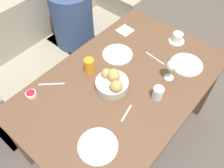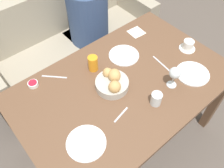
{
  "view_description": "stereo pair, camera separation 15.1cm",
  "coord_description": "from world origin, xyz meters",
  "px_view_note": "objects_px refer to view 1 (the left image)",
  "views": [
    {
      "loc": [
        -0.8,
        -0.59,
        1.95
      ],
      "look_at": [
        -0.08,
        0.03,
        0.77
      ],
      "focal_mm": 38.0,
      "sensor_mm": 36.0,
      "label": 1
    },
    {
      "loc": [
        -0.69,
        -0.7,
        1.95
      ],
      "look_at": [
        -0.08,
        0.03,
        0.77
      ],
      "focal_mm": 38.0,
      "sensor_mm": 36.0,
      "label": 2
    }
  ],
  "objects_px": {
    "plate_near_right": "(186,65)",
    "knife_silver": "(155,58)",
    "spoon_coffee": "(126,113)",
    "napkin": "(125,30)",
    "fork_silver": "(52,84)",
    "wine_glass": "(172,66)",
    "coffee_cup": "(177,38)",
    "juice_glass": "(89,66)",
    "plate_far_center": "(117,54)",
    "seated_person": "(75,36)",
    "bread_basket": "(112,82)",
    "couch": "(55,51)",
    "plate_near_left": "(98,146)",
    "water_tumbler": "(158,93)",
    "jam_bowl_berry": "(31,94)"
  },
  "relations": [
    {
      "from": "coffee_cup",
      "to": "jam_bowl_berry",
      "type": "xyz_separation_m",
      "value": [
        -1.04,
        0.43,
        -0.02
      ]
    },
    {
      "from": "juice_glass",
      "to": "fork_silver",
      "type": "distance_m",
      "value": 0.28
    },
    {
      "from": "bread_basket",
      "to": "plate_near_right",
      "type": "relative_size",
      "value": 0.95
    },
    {
      "from": "bread_basket",
      "to": "water_tumbler",
      "type": "xyz_separation_m",
      "value": [
        0.12,
        -0.27,
        -0.01
      ]
    },
    {
      "from": "couch",
      "to": "jam_bowl_berry",
      "type": "distance_m",
      "value": 0.98
    },
    {
      "from": "seated_person",
      "to": "water_tumbler",
      "type": "bearing_deg",
      "value": -104.43
    },
    {
      "from": "couch",
      "to": "plate_far_center",
      "type": "distance_m",
      "value": 0.9
    },
    {
      "from": "water_tumbler",
      "to": "coffee_cup",
      "type": "relative_size",
      "value": 0.71
    },
    {
      "from": "plate_near_right",
      "to": "napkin",
      "type": "relative_size",
      "value": 1.88
    },
    {
      "from": "water_tumbler",
      "to": "napkin",
      "type": "relative_size",
      "value": 0.71
    },
    {
      "from": "knife_silver",
      "to": "spoon_coffee",
      "type": "relative_size",
      "value": 1.34
    },
    {
      "from": "plate_near_left",
      "to": "plate_near_right",
      "type": "xyz_separation_m",
      "value": [
        0.85,
        -0.06,
        0.0
      ]
    },
    {
      "from": "plate_far_center",
      "to": "fork_silver",
      "type": "distance_m",
      "value": 0.52
    },
    {
      "from": "couch",
      "to": "coffee_cup",
      "type": "height_order",
      "value": "couch"
    },
    {
      "from": "plate_near_right",
      "to": "knife_silver",
      "type": "xyz_separation_m",
      "value": [
        -0.09,
        0.2,
        -0.0
      ]
    },
    {
      "from": "plate_near_left",
      "to": "coffee_cup",
      "type": "xyz_separation_m",
      "value": [
        1.02,
        0.12,
        0.03
      ]
    },
    {
      "from": "seated_person",
      "to": "coffee_cup",
      "type": "distance_m",
      "value": 0.97
    },
    {
      "from": "coffee_cup",
      "to": "spoon_coffee",
      "type": "height_order",
      "value": "coffee_cup"
    },
    {
      "from": "plate_near_right",
      "to": "juice_glass",
      "type": "xyz_separation_m",
      "value": [
        -0.48,
        0.47,
        0.05
      ]
    },
    {
      "from": "knife_silver",
      "to": "napkin",
      "type": "height_order",
      "value": "napkin"
    },
    {
      "from": "plate_far_center",
      "to": "coffee_cup",
      "type": "bearing_deg",
      "value": -31.17
    },
    {
      "from": "seated_person",
      "to": "plate_far_center",
      "type": "xyz_separation_m",
      "value": [
        -0.15,
        -0.64,
        0.26
      ]
    },
    {
      "from": "spoon_coffee",
      "to": "napkin",
      "type": "xyz_separation_m",
      "value": [
        0.6,
        0.49,
        0.0
      ]
    },
    {
      "from": "wine_glass",
      "to": "fork_silver",
      "type": "relative_size",
      "value": 1.18
    },
    {
      "from": "bread_basket",
      "to": "fork_silver",
      "type": "distance_m",
      "value": 0.4
    },
    {
      "from": "wine_glass",
      "to": "couch",
      "type": "bearing_deg",
      "value": 93.57
    },
    {
      "from": "bread_basket",
      "to": "plate_near_left",
      "type": "relative_size",
      "value": 0.97
    },
    {
      "from": "wine_glass",
      "to": "jam_bowl_berry",
      "type": "distance_m",
      "value": 0.91
    },
    {
      "from": "water_tumbler",
      "to": "bread_basket",
      "type": "bearing_deg",
      "value": 113.51
    },
    {
      "from": "bread_basket",
      "to": "fork_silver",
      "type": "bearing_deg",
      "value": 127.88
    },
    {
      "from": "plate_far_center",
      "to": "wine_glass",
      "type": "relative_size",
      "value": 1.4
    },
    {
      "from": "seated_person",
      "to": "plate_near_left",
      "type": "distance_m",
      "value": 1.29
    },
    {
      "from": "bread_basket",
      "to": "wine_glass",
      "type": "height_order",
      "value": "wine_glass"
    },
    {
      "from": "fork_silver",
      "to": "napkin",
      "type": "height_order",
      "value": "napkin"
    },
    {
      "from": "jam_bowl_berry",
      "to": "fork_silver",
      "type": "bearing_deg",
      "value": -10.19
    },
    {
      "from": "plate_far_center",
      "to": "knife_silver",
      "type": "height_order",
      "value": "plate_far_center"
    },
    {
      "from": "couch",
      "to": "knife_silver",
      "type": "bearing_deg",
      "value": -80.68
    },
    {
      "from": "seated_person",
      "to": "plate_far_center",
      "type": "bearing_deg",
      "value": -102.87
    },
    {
      "from": "spoon_coffee",
      "to": "napkin",
      "type": "distance_m",
      "value": 0.78
    },
    {
      "from": "seated_person",
      "to": "plate_near_left",
      "type": "xyz_separation_m",
      "value": [
        -0.76,
        -1.01,
        0.26
      ]
    },
    {
      "from": "fork_silver",
      "to": "knife_silver",
      "type": "xyz_separation_m",
      "value": [
        0.64,
        -0.38,
        0.0
      ]
    },
    {
      "from": "juice_glass",
      "to": "napkin",
      "type": "distance_m",
      "value": 0.51
    },
    {
      "from": "couch",
      "to": "coffee_cup",
      "type": "bearing_deg",
      "value": -67.64
    },
    {
      "from": "wine_glass",
      "to": "knife_silver",
      "type": "xyz_separation_m",
      "value": [
        0.09,
        0.17,
        -0.11
      ]
    },
    {
      "from": "plate_near_right",
      "to": "knife_silver",
      "type": "relative_size",
      "value": 1.31
    },
    {
      "from": "plate_far_center",
      "to": "water_tumbler",
      "type": "relative_size",
      "value": 2.56
    },
    {
      "from": "plate_near_right",
      "to": "couch",
      "type": "bearing_deg",
      "value": 101.75
    },
    {
      "from": "napkin",
      "to": "seated_person",
      "type": "bearing_deg",
      "value": 101.94
    },
    {
      "from": "wine_glass",
      "to": "coffee_cup",
      "type": "relative_size",
      "value": 1.3
    },
    {
      "from": "bread_basket",
      "to": "water_tumbler",
      "type": "height_order",
      "value": "bread_basket"
    }
  ]
}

